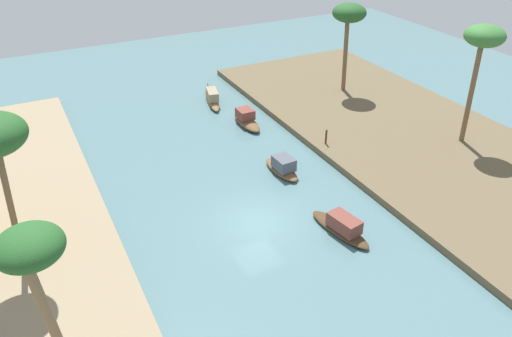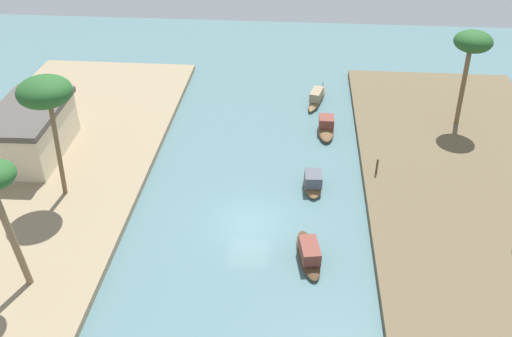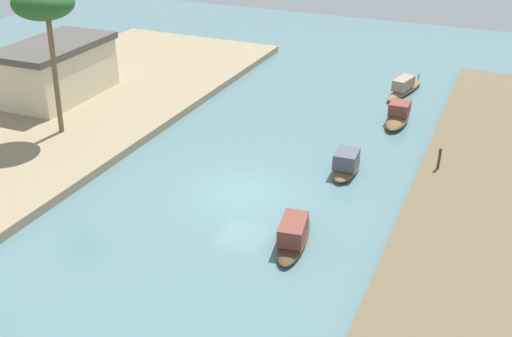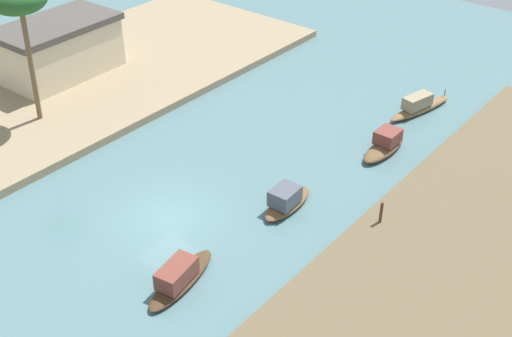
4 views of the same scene
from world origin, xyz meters
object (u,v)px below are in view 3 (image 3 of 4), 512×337
mooring_post (439,158)px  palm_tree_right_tall (44,5)px  sampan_with_tall_canopy (404,88)px  riverside_building (57,69)px  sampan_midstream (347,164)px  sampan_downstream_large (294,234)px  sampan_with_red_awning (398,116)px

mooring_post → palm_tree_right_tall: palm_tree_right_tall is taller
sampan_with_tall_canopy → riverside_building: bearing=131.6°
sampan_midstream → sampan_downstream_large: size_ratio=0.79×
palm_tree_right_tall → riverside_building: (4.52, 4.05, -5.25)m
sampan_with_red_awning → sampan_midstream: 7.53m
sampan_midstream → riverside_building: size_ratio=0.43×
sampan_with_tall_canopy → sampan_with_red_awning: bearing=-159.0°
palm_tree_right_tall → riverside_building: 8.02m
sampan_midstream → sampan_downstream_large: sampan_midstream is taller
riverside_building → sampan_with_red_awning: bearing=-76.9°
sampan_with_tall_canopy → riverside_building: (-10.68, 20.09, 1.80)m
sampan_with_red_awning → sampan_downstream_large: size_ratio=0.86×
sampan_midstream → sampan_with_tall_canopy: size_ratio=0.66×
mooring_post → riverside_building: size_ratio=0.14×
sampan_downstream_large → palm_tree_right_tall: (4.35, 15.43, 7.06)m
sampan_with_tall_canopy → sampan_downstream_large: size_ratio=1.19×
sampan_with_red_awning → palm_tree_right_tall: bearing=121.2°
sampan_downstream_large → riverside_building: riverside_building is taller
sampan_midstream → mooring_post: size_ratio=3.12×
palm_tree_right_tall → sampan_with_tall_canopy: bearing=-46.5°
sampan_downstream_large → mooring_post: bearing=-38.4°
sampan_with_tall_canopy → mooring_post: size_ratio=4.69×
sampan_with_tall_canopy → mooring_post: mooring_post is taller
sampan_with_red_awning → palm_tree_right_tall: palm_tree_right_tall is taller
sampan_with_tall_canopy → sampan_downstream_large: sampan_with_tall_canopy is taller
sampan_midstream → riverside_building: (1.96, 19.71, 1.78)m
sampan_with_red_awning → sampan_downstream_large: sampan_with_red_awning is taller
mooring_post → riverside_building: (0.59, 23.98, 1.24)m
sampan_with_red_awning → sampan_downstream_large: 14.43m
sampan_with_red_awning → riverside_building: size_ratio=0.47×
sampan_downstream_large → mooring_post: size_ratio=3.94×
sampan_midstream → riverside_building: bearing=81.5°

